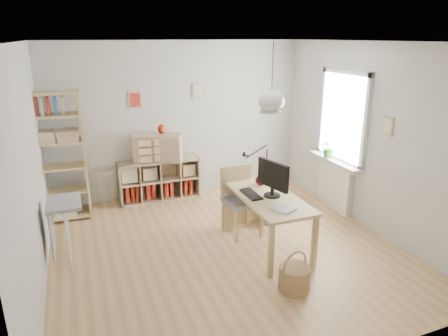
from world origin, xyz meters
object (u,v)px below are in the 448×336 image
object	(u,v)px
storage_chest	(272,204)
monitor	(273,177)
cube_shelf	(158,182)
desk	(268,202)
chair	(240,197)
tall_bookshelf	(57,152)
drawer_chest	(158,147)

from	to	relation	value
storage_chest	monitor	distance (m)	1.30
cube_shelf	monitor	distance (m)	2.60
desk	chair	size ratio (longest dim) A/B	1.53
tall_bookshelf	drawer_chest	distance (m)	1.61
cube_shelf	storage_chest	size ratio (longest dim) A/B	1.92
chair	drawer_chest	distance (m)	1.90
tall_bookshelf	chair	bearing A→B (deg)	-30.57
desk	storage_chest	size ratio (longest dim) A/B	2.05
storage_chest	monitor	xyz separation A→B (m)	(-0.49, -0.88, 0.82)
cube_shelf	monitor	size ratio (longest dim) A/B	2.58
chair	monitor	bearing A→B (deg)	-73.81
storage_chest	drawer_chest	world-z (taller)	drawer_chest
cube_shelf	chair	size ratio (longest dim) A/B	1.42
desk	tall_bookshelf	size ratio (longest dim) A/B	0.75
drawer_chest	monitor	bearing A→B (deg)	-41.58
drawer_chest	chair	bearing A→B (deg)	-40.36
storage_chest	drawer_chest	bearing A→B (deg)	128.94
cube_shelf	drawer_chest	world-z (taller)	drawer_chest
cube_shelf	tall_bookshelf	world-z (taller)	tall_bookshelf
monitor	drawer_chest	distance (m)	2.46
storage_chest	drawer_chest	xyz separation A→B (m)	(-1.53, 1.35, 0.75)
cube_shelf	drawer_chest	size ratio (longest dim) A/B	1.74
desk	chair	world-z (taller)	chair
tall_bookshelf	chair	size ratio (longest dim) A/B	2.03
desk	storage_chest	bearing A→B (deg)	57.77
cube_shelf	monitor	world-z (taller)	monitor
drawer_chest	desk	bearing A→B (deg)	-42.29
tall_bookshelf	monitor	xyz separation A→B (m)	(2.63, -1.98, -0.07)
chair	storage_chest	distance (m)	0.85
desk	drawer_chest	xyz separation A→B (m)	(-1.00, 2.19, 0.29)
monitor	tall_bookshelf	bearing A→B (deg)	128.83
desk	storage_chest	xyz separation A→B (m)	(0.53, 0.84, -0.46)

